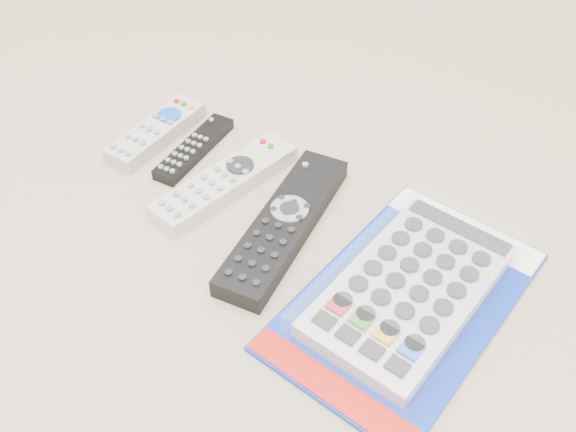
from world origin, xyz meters
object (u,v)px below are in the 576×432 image
Objects in this scene: remote_silver_dvd at (225,181)px; remote_large_black at (284,224)px; remote_slim_black at (194,148)px; jumbo_remote_packaged at (410,288)px; remote_small_grey at (156,132)px.

remote_silver_dvd is 0.84× the size of remote_large_black.
remote_large_black is (0.20, -0.05, 0.00)m from remote_slim_black.
jumbo_remote_packaged is (0.29, -0.03, 0.01)m from remote_silver_dvd.
remote_slim_black is (0.07, 0.01, -0.00)m from remote_small_grey.
remote_small_grey is 0.07m from remote_slim_black.
remote_silver_dvd is 0.67× the size of jumbo_remote_packaged.
jumbo_remote_packaged is at bearing -8.89° from remote_small_grey.
remote_slim_black is 0.09m from remote_silver_dvd.
jumbo_remote_packaged reaches higher than remote_slim_black.
remote_silver_dvd is (0.15, -0.03, -0.00)m from remote_small_grey.
remote_slim_black is 0.38m from jumbo_remote_packaged.
remote_large_black is at bearing -22.03° from remote_slim_black.
remote_large_black is at bearing -178.52° from jumbo_remote_packaged.
jumbo_remote_packaged is at bearing -11.80° from remote_large_black.
remote_large_black reaches higher than remote_slim_black.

